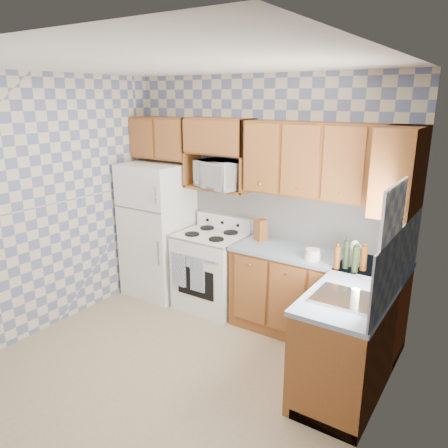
% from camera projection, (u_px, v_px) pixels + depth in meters
% --- Properties ---
extents(floor, '(3.40, 3.40, 0.00)m').
position_uv_depth(floor, '(175.00, 370.00, 4.07)').
color(floor, '#8E7759').
rests_on(floor, ground).
extents(back_wall, '(3.40, 0.02, 2.70)m').
position_uv_depth(back_wall, '(261.00, 198.00, 4.98)').
color(back_wall, slate).
rests_on(back_wall, ground).
extents(right_wall, '(0.02, 3.20, 2.70)m').
position_uv_depth(right_wall, '(374.00, 276.00, 2.80)').
color(right_wall, slate).
rests_on(right_wall, ground).
extents(backsplash_back, '(2.60, 0.02, 0.56)m').
position_uv_depth(backsplash_back, '(292.00, 215.00, 4.80)').
color(backsplash_back, silver).
rests_on(backsplash_back, back_wall).
extents(backsplash_right, '(0.02, 1.60, 0.56)m').
position_uv_depth(backsplash_right, '(398.00, 260.00, 3.49)').
color(backsplash_right, silver).
rests_on(backsplash_right, right_wall).
extents(refrigerator, '(0.75, 0.70, 1.68)m').
position_uv_depth(refrigerator, '(158.00, 230.00, 5.51)').
color(refrigerator, white).
rests_on(refrigerator, floor).
extents(stove_body, '(0.76, 0.65, 0.90)m').
position_uv_depth(stove_body, '(212.00, 271.00, 5.22)').
color(stove_body, white).
rests_on(stove_body, floor).
extents(cooktop, '(0.76, 0.65, 0.02)m').
position_uv_depth(cooktop, '(212.00, 235.00, 5.09)').
color(cooktop, silver).
rests_on(cooktop, stove_body).
extents(backguard, '(0.76, 0.08, 0.17)m').
position_uv_depth(backguard, '(224.00, 222.00, 5.29)').
color(backguard, white).
rests_on(backguard, cooktop).
extents(dish_towel_left, '(0.19, 0.02, 0.39)m').
position_uv_depth(dish_towel_left, '(179.00, 270.00, 5.04)').
color(dish_towel_left, navy).
rests_on(dish_towel_left, stove_body).
extents(dish_towel_right, '(0.19, 0.02, 0.39)m').
position_uv_depth(dish_towel_right, '(197.00, 275.00, 4.90)').
color(dish_towel_right, navy).
rests_on(dish_towel_right, stove_body).
extents(base_cabinets_back, '(1.75, 0.60, 0.88)m').
position_uv_depth(base_cabinets_back, '(315.00, 297.00, 4.56)').
color(base_cabinets_back, brown).
rests_on(base_cabinets_back, floor).
extents(base_cabinets_right, '(0.60, 1.60, 0.88)m').
position_uv_depth(base_cabinets_right, '(355.00, 334.00, 3.85)').
color(base_cabinets_right, brown).
rests_on(base_cabinets_right, floor).
extents(countertop_back, '(1.77, 0.63, 0.04)m').
position_uv_depth(countertop_back, '(317.00, 256.00, 4.43)').
color(countertop_back, gray).
rests_on(countertop_back, base_cabinets_back).
extents(countertop_right, '(0.63, 1.60, 0.04)m').
position_uv_depth(countertop_right, '(358.00, 286.00, 3.73)').
color(countertop_right, gray).
rests_on(countertop_right, base_cabinets_right).
extents(upper_cabinets_back, '(1.75, 0.33, 0.74)m').
position_uv_depth(upper_cabinets_back, '(328.00, 161.00, 4.27)').
color(upper_cabinets_back, brown).
rests_on(upper_cabinets_back, back_wall).
extents(upper_cabinets_fridge, '(0.82, 0.33, 0.50)m').
position_uv_depth(upper_cabinets_fridge, '(164.00, 138.00, 5.35)').
color(upper_cabinets_fridge, brown).
rests_on(upper_cabinets_fridge, back_wall).
extents(upper_cabinets_right, '(0.33, 0.70, 0.74)m').
position_uv_depth(upper_cabinets_right, '(400.00, 170.00, 3.75)').
color(upper_cabinets_right, brown).
rests_on(upper_cabinets_right, right_wall).
extents(microwave_shelf, '(0.80, 0.33, 0.03)m').
position_uv_depth(microwave_shelf, '(219.00, 188.00, 5.07)').
color(microwave_shelf, brown).
rests_on(microwave_shelf, back_wall).
extents(microwave, '(0.65, 0.52, 0.31)m').
position_uv_depth(microwave, '(220.00, 174.00, 4.96)').
color(microwave, white).
rests_on(microwave, microwave_shelf).
extents(sink, '(0.48, 0.40, 0.03)m').
position_uv_depth(sink, '(346.00, 299.00, 3.44)').
color(sink, '#B7B7BC').
rests_on(sink, countertop_right).
extents(window, '(0.02, 0.66, 0.86)m').
position_uv_depth(window, '(391.00, 242.00, 3.14)').
color(window, white).
rests_on(window, right_wall).
extents(bottle_0, '(0.06, 0.06, 0.27)m').
position_uv_depth(bottle_0, '(346.00, 254.00, 4.03)').
color(bottle_0, black).
rests_on(bottle_0, countertop_back).
extents(bottle_1, '(0.06, 0.06, 0.25)m').
position_uv_depth(bottle_1, '(355.00, 259.00, 3.94)').
color(bottle_1, black).
rests_on(bottle_1, countertop_back).
extents(bottle_2, '(0.06, 0.06, 0.23)m').
position_uv_depth(bottle_2, '(364.00, 258.00, 3.99)').
color(bottle_2, '#5E300E').
rests_on(bottle_2, countertop_back).
extents(bottle_3, '(0.06, 0.06, 0.22)m').
position_uv_depth(bottle_3, '(337.00, 257.00, 4.03)').
color(bottle_3, '#5E300E').
rests_on(bottle_3, countertop_back).
extents(knife_block, '(0.14, 0.14, 0.24)m').
position_uv_depth(knife_block, '(261.00, 230.00, 4.82)').
color(knife_block, brown).
rests_on(knife_block, countertop_back).
extents(electric_kettle, '(0.15, 0.15, 0.19)m').
position_uv_depth(electric_kettle, '(354.00, 255.00, 4.13)').
color(electric_kettle, white).
rests_on(electric_kettle, countertop_back).
extents(food_containers, '(0.16, 0.16, 0.11)m').
position_uv_depth(food_containers, '(313.00, 254.00, 4.27)').
color(food_containers, silver).
rests_on(food_containers, countertop_back).
extents(soap_bottle, '(0.06, 0.06, 0.17)m').
position_uv_depth(soap_bottle, '(355.00, 299.00, 3.25)').
color(soap_bottle, silver).
rests_on(soap_bottle, countertop_right).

